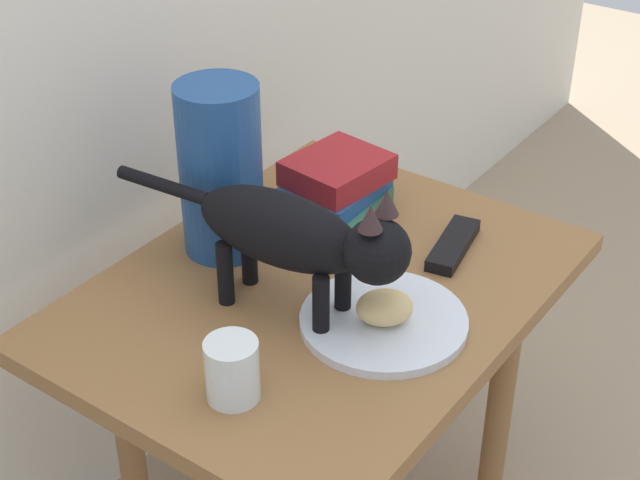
{
  "coord_description": "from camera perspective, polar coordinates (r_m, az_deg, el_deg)",
  "views": [
    {
      "loc": [
        -0.96,
        -0.69,
        1.39
      ],
      "look_at": [
        0.0,
        0.0,
        0.63
      ],
      "focal_mm": 54.58,
      "sensor_mm": 36.0,
      "label": 1
    }
  ],
  "objects": [
    {
      "name": "green_vase",
      "position": [
        1.48,
        -5.9,
        4.08
      ],
      "size": [
        0.13,
        0.13,
        0.27
      ],
      "primitive_type": "cylinder",
      "color": "navy",
      "rests_on": "side_table"
    },
    {
      "name": "book_stack",
      "position": [
        1.61,
        0.93,
        3.16
      ],
      "size": [
        0.18,
        0.16,
        0.1
      ],
      "color": "#336B4C",
      "rests_on": "side_table"
    },
    {
      "name": "tv_remote",
      "position": [
        1.54,
        7.81,
        -0.29
      ],
      "size": [
        0.16,
        0.07,
        0.02
      ],
      "primitive_type": "cube",
      "rotation": [
        0.0,
        0.0,
        0.2
      ],
      "color": "black",
      "rests_on": "side_table"
    },
    {
      "name": "cat",
      "position": [
        1.32,
        -1.31,
        0.27
      ],
      "size": [
        0.11,
        0.48,
        0.23
      ],
      "color": "black",
      "rests_on": "side_table"
    },
    {
      "name": "bread_roll",
      "position": [
        1.35,
        3.81,
        -3.96
      ],
      "size": [
        0.1,
        0.1,
        0.05
      ],
      "primitive_type": "ellipsoid",
      "rotation": [
        0.0,
        0.0,
        2.27
      ],
      "color": "#E0BC7A",
      "rests_on": "plate"
    },
    {
      "name": "candle_jar",
      "position": [
        1.24,
        -5.16,
        -7.77
      ],
      "size": [
        0.07,
        0.07,
        0.08
      ],
      "color": "silver",
      "rests_on": "side_table"
    },
    {
      "name": "plate",
      "position": [
        1.37,
        3.75,
        -4.77
      ],
      "size": [
        0.24,
        0.24,
        0.01
      ],
      "primitive_type": "cylinder",
      "color": "silver",
      "rests_on": "side_table"
    },
    {
      "name": "side_table",
      "position": [
        1.5,
        0.0,
        -5.1
      ],
      "size": [
        0.76,
        0.58,
        0.55
      ],
      "color": "olive",
      "rests_on": "ground"
    }
  ]
}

